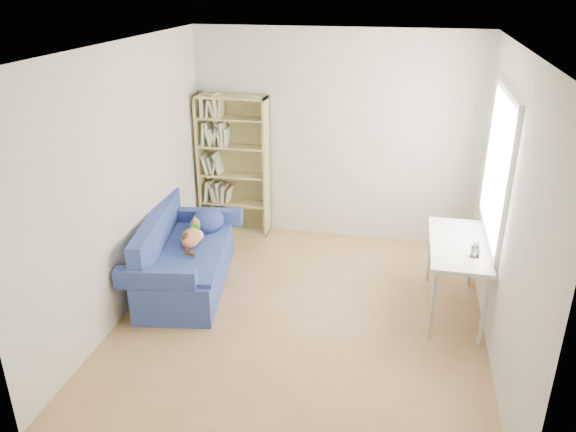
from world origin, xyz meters
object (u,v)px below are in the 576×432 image
(pen_cup, at_px, (475,251))
(bookshelf, at_px, (234,171))
(sofa, at_px, (185,258))
(desk, at_px, (458,250))

(pen_cup, bearing_deg, bookshelf, 149.46)
(pen_cup, bearing_deg, sofa, 176.20)
(desk, height_order, pen_cup, pen_cup)
(sofa, bearing_deg, pen_cup, -13.50)
(sofa, bearing_deg, bookshelf, 75.66)
(desk, bearing_deg, sofa, -178.49)
(pen_cup, bearing_deg, desk, 113.90)
(sofa, relative_size, bookshelf, 0.99)
(bookshelf, bearing_deg, pen_cup, -30.54)
(desk, distance_m, pen_cup, 0.33)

